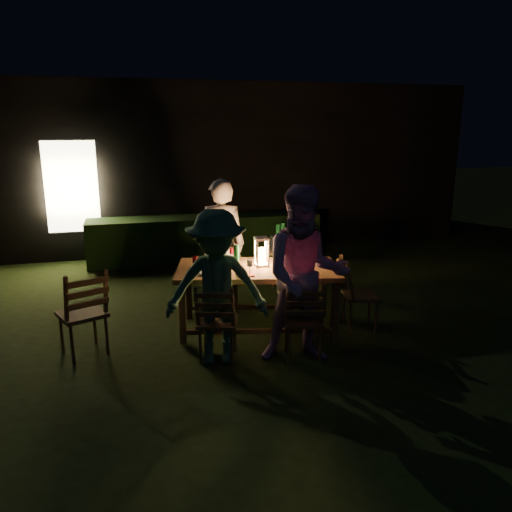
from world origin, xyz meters
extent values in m
plane|color=black|center=(0.00, 0.00, 0.00)|extent=(40.00, 40.00, 0.00)
cube|color=black|center=(0.00, 6.20, 1.60)|extent=(10.00, 4.00, 3.20)
cube|color=#FFE5B2|center=(-2.80, 4.21, 1.35)|extent=(0.90, 0.06, 1.60)
cube|color=black|center=(-0.50, 3.75, 0.40)|extent=(4.20, 0.70, 0.80)
cube|color=#4B3019|center=(-0.42, 0.30, 0.76)|extent=(2.04, 1.32, 0.06)
cube|color=#4B3019|center=(-1.34, 0.11, 0.35)|extent=(0.07, 0.07, 0.69)
cube|color=#4B3019|center=(-1.18, 0.86, 0.35)|extent=(0.07, 0.07, 0.69)
cube|color=#4B3019|center=(0.34, -0.26, 0.35)|extent=(0.07, 0.07, 0.69)
cube|color=#4B3019|center=(0.51, 0.50, 0.35)|extent=(0.07, 0.07, 0.69)
cube|color=#4B3019|center=(-1.01, -0.34, 0.41)|extent=(0.50, 0.49, 0.04)
cube|color=#4B3019|center=(-1.07, -0.50, 0.66)|extent=(0.42, 0.26, 0.47)
cube|color=#4B3019|center=(-0.14, -0.53, 0.41)|extent=(0.48, 0.47, 0.04)
cube|color=#4B3019|center=(-0.18, -0.69, 0.67)|extent=(0.42, 0.23, 0.47)
cube|color=#4B3019|center=(-0.70, 1.13, 0.47)|extent=(0.52, 0.51, 0.04)
cube|color=#4B3019|center=(-0.67, 1.33, 0.76)|extent=(0.48, 0.22, 0.54)
cube|color=#4B3019|center=(0.28, 0.92, 0.43)|extent=(0.47, 0.46, 0.04)
cube|color=#4B3019|center=(0.30, 1.10, 0.70)|extent=(0.44, 0.20, 0.50)
cube|color=#4B3019|center=(0.81, 0.04, 0.42)|extent=(0.47, 0.48, 0.04)
cube|color=#4B3019|center=(0.63, 0.07, 0.67)|extent=(0.22, 0.43, 0.48)
cube|color=#4B3019|center=(-2.40, 0.12, 0.46)|extent=(0.58, 0.57, 0.04)
cube|color=#4B3019|center=(-2.32, -0.06, 0.75)|extent=(0.47, 0.32, 0.53)
imported|color=beige|center=(-0.68, 1.20, 0.87)|extent=(0.71, 0.54, 1.75)
imported|color=#B079A3|center=(-0.15, -0.59, 0.92)|extent=(1.03, 0.87, 1.85)
imported|color=#2F5F44|center=(-1.03, -0.40, 0.81)|extent=(1.15, 0.81, 1.62)
cube|color=white|center=(-0.36, 0.34, 0.80)|extent=(0.15, 0.15, 0.03)
cube|color=white|center=(-0.36, 0.34, 1.12)|extent=(0.16, 0.16, 0.03)
cylinder|color=#FF9E3F|center=(-0.36, 0.34, 0.92)|extent=(0.09, 0.09, 0.18)
cylinder|color=white|center=(-0.91, 0.63, 0.79)|extent=(0.25, 0.25, 0.01)
cylinder|color=white|center=(-1.00, 0.20, 0.79)|extent=(0.25, 0.25, 0.01)
cylinder|color=white|center=(0.07, 0.42, 0.79)|extent=(0.25, 0.25, 0.01)
cylinder|color=white|center=(-0.02, -0.01, 0.79)|extent=(0.25, 0.25, 0.01)
cylinder|color=#0F471E|center=(-0.66, 0.36, 0.93)|extent=(0.07, 0.07, 0.28)
cube|color=red|center=(-0.63, 0.02, 0.79)|extent=(0.18, 0.14, 0.01)
cube|color=red|center=(0.06, -0.11, 0.79)|extent=(0.18, 0.14, 0.01)
cube|color=black|center=(-1.09, 0.14, 0.79)|extent=(0.14, 0.07, 0.01)
cylinder|color=#916D48|center=(0.29, 1.66, 0.60)|extent=(0.46, 0.46, 0.04)
cylinder|color=#916D48|center=(0.29, 1.66, 0.30)|extent=(0.05, 0.05, 0.60)
cylinder|color=#A5A8AD|center=(0.29, 1.66, 0.73)|extent=(0.30, 0.30, 0.22)
cylinder|color=#0F471E|center=(0.24, 1.62, 0.78)|extent=(0.07, 0.07, 0.32)
cylinder|color=#0F471E|center=(0.34, 1.70, 0.78)|extent=(0.07, 0.07, 0.32)
camera|label=1|loc=(-1.85, -5.17, 2.42)|focal=35.00mm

